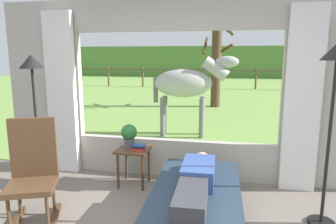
# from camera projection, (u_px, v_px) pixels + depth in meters

# --- Properties ---
(back_wall_with_window) EXTENTS (5.20, 0.12, 2.55)m
(back_wall_with_window) POSITION_uv_depth(u_px,v_px,m) (175.00, 92.00, 4.40)
(back_wall_with_window) COLOR #ADA599
(back_wall_with_window) RESTS_ON ground_plane
(curtain_panel_left) EXTENTS (0.44, 0.10, 2.40)m
(curtain_panel_left) POSITION_uv_depth(u_px,v_px,m) (62.00, 94.00, 4.61)
(curtain_panel_left) COLOR silver
(curtain_panel_left) RESTS_ON ground_plane
(curtain_panel_right) EXTENTS (0.44, 0.10, 2.40)m
(curtain_panel_right) POSITION_uv_depth(u_px,v_px,m) (303.00, 101.00, 3.94)
(curtain_panel_right) COLOR silver
(curtain_panel_right) RESTS_ON ground_plane
(outdoor_pasture_lawn) EXTENTS (36.00, 21.68, 0.02)m
(outdoor_pasture_lawn) POSITION_uv_depth(u_px,v_px,m) (215.00, 91.00, 15.12)
(outdoor_pasture_lawn) COLOR #759E47
(outdoor_pasture_lawn) RESTS_ON ground_plane
(distant_hill_ridge) EXTENTS (36.00, 2.00, 2.40)m
(distant_hill_ridge) POSITION_uv_depth(u_px,v_px,m) (222.00, 62.00, 24.37)
(distant_hill_ridge) COLOR #56833B
(distant_hill_ridge) RESTS_ON ground_plane
(recliner_sofa) EXTENTS (0.95, 1.73, 0.42)m
(recliner_sofa) POSITION_uv_depth(u_px,v_px,m) (196.00, 206.00, 3.25)
(recliner_sofa) COLOR black
(recliner_sofa) RESTS_ON ground_plane
(reclining_person) EXTENTS (0.36, 1.43, 0.22)m
(reclining_person) POSITION_uv_depth(u_px,v_px,m) (196.00, 180.00, 3.15)
(reclining_person) COLOR #334C8C
(reclining_person) RESTS_ON recliner_sofa
(rocking_chair) EXTENTS (0.68, 0.80, 1.12)m
(rocking_chair) POSITION_uv_depth(u_px,v_px,m) (33.00, 173.00, 3.28)
(rocking_chair) COLOR #4C331E
(rocking_chair) RESTS_ON ground_plane
(side_table) EXTENTS (0.44, 0.44, 0.52)m
(side_table) POSITION_uv_depth(u_px,v_px,m) (134.00, 155.00, 4.23)
(side_table) COLOR #4C331E
(side_table) RESTS_ON ground_plane
(potted_plant) EXTENTS (0.22, 0.22, 0.32)m
(potted_plant) POSITION_uv_depth(u_px,v_px,m) (129.00, 134.00, 4.25)
(potted_plant) COLOR #4C5156
(potted_plant) RESTS_ON side_table
(book_stack) EXTENTS (0.18, 0.13, 0.08)m
(book_stack) POSITION_uv_depth(u_px,v_px,m) (138.00, 147.00, 4.12)
(book_stack) COLOR #B22D28
(book_stack) RESTS_ON side_table
(floor_lamp_left) EXTENTS (0.32, 0.32, 1.78)m
(floor_lamp_left) POSITION_uv_depth(u_px,v_px,m) (33.00, 81.00, 4.08)
(floor_lamp_left) COLOR black
(floor_lamp_left) RESTS_ON ground_plane
(floor_lamp_right) EXTENTS (0.32, 0.32, 1.91)m
(floor_lamp_right) POSITION_uv_depth(u_px,v_px,m) (335.00, 80.00, 3.02)
(floor_lamp_right) COLOR black
(floor_lamp_right) RESTS_ON ground_plane
(horse) EXTENTS (1.82, 0.62, 1.73)m
(horse) POSITION_uv_depth(u_px,v_px,m) (187.00, 84.00, 6.63)
(horse) COLOR #B2B2AD
(horse) RESTS_ON outdoor_pasture_lawn
(pasture_tree) EXTENTS (1.09, 1.11, 3.31)m
(pasture_tree) POSITION_uv_depth(u_px,v_px,m) (216.00, 61.00, 10.29)
(pasture_tree) COLOR #4C3823
(pasture_tree) RESTS_ON outdoor_pasture_lawn
(pasture_fence_line) EXTENTS (16.10, 0.10, 1.10)m
(pasture_fence_line) POSITION_uv_depth(u_px,v_px,m) (216.00, 74.00, 16.11)
(pasture_fence_line) COLOR brown
(pasture_fence_line) RESTS_ON outdoor_pasture_lawn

